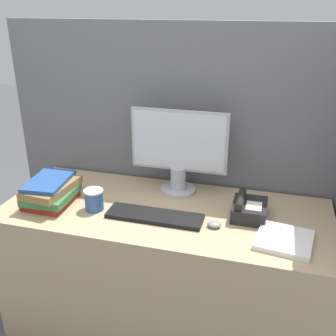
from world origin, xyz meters
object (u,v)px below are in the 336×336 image
keyboard (155,216)px  book_stack (51,192)px  mouse (214,225)px  desk_telephone (249,209)px  monitor (179,153)px  coffee_cup (94,200)px

keyboard → book_stack: bearing=179.6°
mouse → desk_telephone: 0.20m
monitor → mouse: monitor is taller
keyboard → book_stack: book_stack is taller
book_stack → desk_telephone: size_ratio=1.56×
mouse → coffee_cup: coffee_cup is taller
keyboard → coffee_cup: size_ratio=4.37×
keyboard → coffee_cup: bearing=179.9°
keyboard → desk_telephone: size_ratio=2.32×
keyboard → coffee_cup: 0.31m
monitor → mouse: (0.25, -0.31, -0.21)m
monitor → desk_telephone: size_ratio=2.57×
coffee_cup → book_stack: 0.24m
keyboard → desk_telephone: 0.45m
monitor → desk_telephone: (0.39, -0.17, -0.18)m
coffee_cup → book_stack: size_ratio=0.34×
mouse → desk_telephone: (0.14, 0.14, 0.03)m
mouse → book_stack: bearing=179.3°
keyboard → mouse: size_ratio=7.25×
book_stack → monitor: bearing=27.2°
coffee_cup → monitor: bearing=41.2°
book_stack → desk_telephone: book_stack is taller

